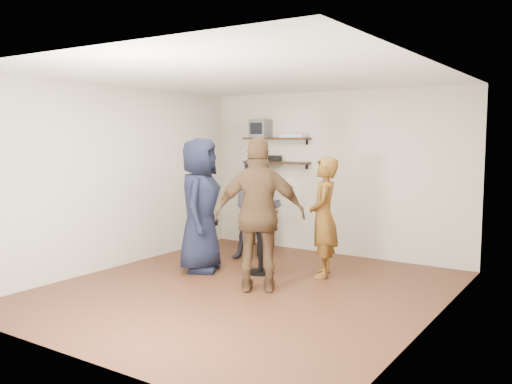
# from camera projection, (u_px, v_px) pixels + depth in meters

# --- Properties ---
(room) EXTENTS (4.58, 5.08, 2.68)m
(room) POSITION_uv_depth(u_px,v_px,m) (245.00, 185.00, 6.57)
(room) COLOR #3F2114
(room) RESTS_ON ground
(shelf_upper) EXTENTS (1.20, 0.25, 0.04)m
(shelf_upper) POSITION_uv_depth(u_px,v_px,m) (276.00, 139.00, 9.03)
(shelf_upper) COLOR black
(shelf_upper) RESTS_ON room
(shelf_lower) EXTENTS (1.20, 0.25, 0.04)m
(shelf_lower) POSITION_uv_depth(u_px,v_px,m) (276.00, 162.00, 9.07)
(shelf_lower) COLOR black
(shelf_lower) RESTS_ON room
(crt_monitor) EXTENTS (0.32, 0.30, 0.30)m
(crt_monitor) POSITION_uv_depth(u_px,v_px,m) (261.00, 129.00, 9.18)
(crt_monitor) COLOR #59595B
(crt_monitor) RESTS_ON shelf_upper
(dvd_deck) EXTENTS (0.40, 0.24, 0.06)m
(dvd_deck) POSITION_uv_depth(u_px,v_px,m) (294.00, 136.00, 8.83)
(dvd_deck) COLOR silver
(dvd_deck) RESTS_ON shelf_upper
(radio) EXTENTS (0.22, 0.10, 0.10)m
(radio) POSITION_uv_depth(u_px,v_px,m) (275.00, 158.00, 9.08)
(radio) COLOR black
(radio) RESTS_ON shelf_lower
(power_strip) EXTENTS (0.30, 0.05, 0.03)m
(power_strip) POSITION_uv_depth(u_px,v_px,m) (257.00, 160.00, 9.34)
(power_strip) COLOR black
(power_strip) RESTS_ON shelf_lower
(side_table) EXTENTS (0.55, 0.55, 0.58)m
(side_table) POSITION_uv_depth(u_px,v_px,m) (258.00, 219.00, 9.17)
(side_table) COLOR black
(side_table) RESTS_ON room
(vase_lilies) EXTENTS (0.20, 0.21, 1.05)m
(vase_lilies) POSITION_uv_depth(u_px,v_px,m) (258.00, 194.00, 9.12)
(vase_lilies) COLOR white
(vase_lilies) RESTS_ON side_table
(drinks_table) EXTENTS (0.49, 0.49, 0.89)m
(drinks_table) POSITION_uv_depth(u_px,v_px,m) (261.00, 232.00, 7.45)
(drinks_table) COLOR black
(drinks_table) RESTS_ON room
(wine_glass_fl) EXTENTS (0.06, 0.06, 0.19)m
(wine_glass_fl) POSITION_uv_depth(u_px,v_px,m) (255.00, 200.00, 7.40)
(wine_glass_fl) COLOR silver
(wine_glass_fl) RESTS_ON drinks_table
(wine_glass_fr) EXTENTS (0.07, 0.07, 0.20)m
(wine_glass_fr) POSITION_uv_depth(u_px,v_px,m) (264.00, 200.00, 7.33)
(wine_glass_fr) COLOR silver
(wine_glass_fr) RESTS_ON drinks_table
(wine_glass_bl) EXTENTS (0.07, 0.07, 0.20)m
(wine_glass_bl) POSITION_uv_depth(u_px,v_px,m) (262.00, 199.00, 7.48)
(wine_glass_bl) COLOR silver
(wine_glass_bl) RESTS_ON drinks_table
(wine_glass_br) EXTENTS (0.06, 0.06, 0.19)m
(wine_glass_br) POSITION_uv_depth(u_px,v_px,m) (264.00, 200.00, 7.41)
(wine_glass_br) COLOR silver
(wine_glass_br) RESTS_ON drinks_table
(person_plaid) EXTENTS (0.58, 0.69, 1.62)m
(person_plaid) POSITION_uv_depth(u_px,v_px,m) (324.00, 217.00, 7.27)
(person_plaid) COLOR #B42B14
(person_plaid) RESTS_ON room
(person_dark) EXTENTS (0.97, 0.94, 1.57)m
(person_dark) POSITION_uv_depth(u_px,v_px,m) (257.00, 209.00, 8.28)
(person_dark) COLOR black
(person_dark) RESTS_ON room
(person_navy) EXTENTS (0.91, 1.08, 1.87)m
(person_navy) POSITION_uv_depth(u_px,v_px,m) (200.00, 205.00, 7.55)
(person_navy) COLOR black
(person_navy) RESTS_ON room
(person_brown) EXTENTS (1.18, 0.97, 1.88)m
(person_brown) POSITION_uv_depth(u_px,v_px,m) (260.00, 215.00, 6.56)
(person_brown) COLOR #4D3521
(person_brown) RESTS_ON room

